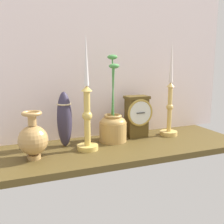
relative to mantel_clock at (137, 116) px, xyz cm
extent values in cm
cube|color=#52411D|center=(-10.83, -9.01, -10.85)|extent=(100.00, 36.00, 2.40)
cube|color=white|center=(-10.83, 9.49, 22.85)|extent=(120.00, 2.00, 65.00)
cube|color=#534019|center=(0.00, 0.56, -1.08)|extent=(9.15, 6.13, 17.14)
cube|color=#534019|center=(0.00, 0.56, 8.09)|extent=(10.25, 6.87, 1.20)
torus|color=#AF8E3A|center=(0.00, -2.91, 1.79)|extent=(12.01, 1.09, 12.01)
cylinder|color=white|center=(0.00, -3.01, 1.79)|extent=(10.04, 0.40, 10.04)
cube|color=black|center=(0.00, -3.31, 1.79)|extent=(3.83, 0.69, 0.30)
cylinder|color=#D6B657|center=(-25.83, -8.88, -8.75)|extent=(8.20, 8.20, 1.80)
cylinder|color=#D6B657|center=(-25.83, -8.88, 2.57)|extent=(2.41, 2.41, 20.84)
sphere|color=#D6B657|center=(-25.83, -8.88, 3.61)|extent=(3.86, 3.86, 3.86)
cone|color=#D6B657|center=(-25.83, -8.88, 13.99)|extent=(4.29, 4.29, 2.00)
cone|color=silver|center=(-25.83, -8.88, 24.52)|extent=(1.82, 1.82, 19.06)
cylinder|color=#D7B15D|center=(14.81, -3.11, -8.75)|extent=(7.86, 7.86, 1.80)
cylinder|color=#D7B15D|center=(14.81, -3.11, 2.32)|extent=(1.95, 1.95, 20.34)
sphere|color=#D7B15D|center=(14.81, -3.11, 3.34)|extent=(3.12, 3.12, 3.12)
cone|color=#D7B15D|center=(14.81, -3.11, 13.49)|extent=(3.61, 3.61, 2.00)
cone|color=silver|center=(14.81, -3.11, 23.84)|extent=(1.88, 1.88, 18.70)
cylinder|color=tan|center=(-46.21, -11.63, -8.85)|extent=(4.66, 4.66, 1.60)
sphere|color=tan|center=(-46.21, -11.63, -2.87)|extent=(10.36, 10.36, 10.36)
cylinder|color=tan|center=(-46.21, -11.63, 4.44)|extent=(2.90, 2.90, 4.25)
torus|color=tan|center=(-46.21, -11.63, 6.57)|extent=(6.90, 6.90, 1.24)
cylinder|color=tan|center=(-12.51, -2.23, -5.55)|extent=(11.50, 11.50, 8.20)
ellipsoid|color=tan|center=(-12.51, -2.23, -1.45)|extent=(10.92, 10.92, 5.46)
torus|color=tan|center=(-12.51, -2.23, 1.28)|extent=(7.46, 7.46, 1.14)
cylinder|color=#468C44|center=(-12.51, -2.23, 11.59)|extent=(1.14, 4.19, 20.42)
ellipsoid|color=#468C44|center=(-12.78, -4.03, 21.90)|extent=(4.40, 2.80, 2.00)
cylinder|color=#468C44|center=(-12.51, -2.23, 13.36)|extent=(1.64, 4.27, 23.98)
ellipsoid|color=#468C44|center=(-11.98, -0.39, 25.45)|extent=(4.40, 2.80, 2.00)
ellipsoid|color=#342E44|center=(-32.81, -1.40, 1.29)|extent=(5.89, 5.89, 21.87)
torus|color=#CCB78C|center=(-32.81, -1.40, 7.41)|extent=(5.60, 5.60, 0.60)
camera|label=1|loc=(-55.99, -107.60, 24.75)|focal=44.68mm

